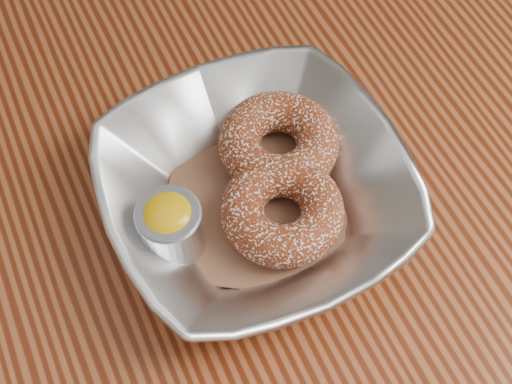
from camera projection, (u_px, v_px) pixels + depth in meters
name	position (u px, v px, depth m)	size (l,w,h in m)	color
table	(223.00, 202.00, 0.69)	(1.20, 0.80, 0.75)	brown
serving_bowl	(256.00, 193.00, 0.55)	(0.23, 0.23, 0.06)	silver
parchment	(256.00, 205.00, 0.57)	(0.14, 0.14, 0.00)	brown
donut_back	(278.00, 143.00, 0.58)	(0.10, 0.10, 0.03)	maroon
donut_front	(282.00, 210.00, 0.54)	(0.09, 0.09, 0.03)	maroon
ramekin	(170.00, 226.00, 0.53)	(0.05, 0.05, 0.06)	silver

